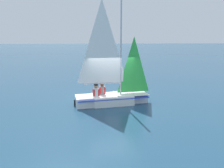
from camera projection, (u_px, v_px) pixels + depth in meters
ground_plane at (112, 103)px, 11.95m from camera, size 260.00×260.00×0.00m
sailboat_main at (111, 89)px, 11.77m from camera, size 1.80×4.04×5.56m
sailor_helm at (102, 92)px, 11.87m from camera, size 0.33×0.37×1.16m
sailor_crew at (96, 94)px, 11.42m from camera, size 0.33×0.37×1.16m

